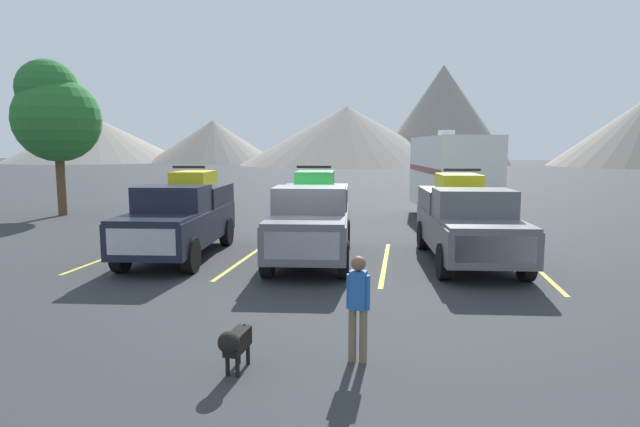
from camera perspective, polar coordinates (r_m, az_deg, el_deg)
name	(u,v)px	position (r m, az deg, el deg)	size (l,w,h in m)	color
ground_plane	(308,267)	(13.91, -1.28, -5.91)	(240.00, 240.00, 0.00)	#2D3033
pickup_truck_a	(182,215)	(15.77, -14.83, -0.19)	(2.54, 5.71, 2.61)	black
pickup_truck_b	(312,217)	(14.70, -0.88, -0.42)	(2.58, 5.69, 2.63)	#595B60
pickup_truck_c	(466,220)	(15.07, 15.69, -0.64)	(2.66, 5.77, 2.56)	#595B60
lot_stripe_a	(119,253)	(16.85, -21.06, -4.05)	(0.12, 5.50, 0.01)	gold
lot_stripe_b	(247,258)	(15.26, -8.02, -4.78)	(0.12, 5.50, 0.01)	gold
lot_stripe_c	(385,262)	(14.60, 7.11, -5.31)	(0.12, 5.50, 0.01)	gold
lot_stripe_d	(536,268)	(15.00, 22.52, -5.48)	(0.12, 5.50, 0.01)	gold
camper_trailer_a	(451,173)	(23.09, 14.08, 4.29)	(3.38, 8.33, 3.91)	white
person_a	(358,302)	(7.78, 4.18, -9.57)	(0.35, 0.22, 1.60)	#726047
dog	(234,343)	(7.61, -9.34, -13.73)	(0.30, 0.90, 0.69)	black
tree_a	(55,112)	(27.09, -26.98, 9.81)	(3.84, 3.84, 7.10)	brown
mountain_ridge	(393,133)	(97.52, 7.93, 8.69)	(152.39, 46.40, 17.85)	gray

